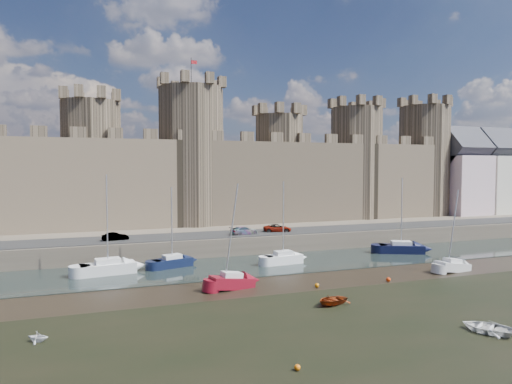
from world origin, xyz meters
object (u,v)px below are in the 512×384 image
at_px(sailboat_1, 172,261).
at_px(sailboat_4, 232,281).
at_px(car_2, 244,231).
at_px(car_1, 115,237).
at_px(sailboat_5, 452,265).
at_px(car_3, 277,228).
at_px(sailboat_2, 283,258).
at_px(sailboat_3, 401,248).
at_px(sailboat_0, 108,267).

bearing_deg(sailboat_1, sailboat_4, -87.89).
bearing_deg(sailboat_4, car_2, 57.33).
bearing_deg(car_1, sailboat_1, -149.13).
height_order(car_1, sailboat_4, sailboat_4).
bearing_deg(sailboat_4, sailboat_5, -13.90).
bearing_deg(sailboat_5, car_3, 115.81).
relative_size(sailboat_2, sailboat_3, 0.97).
bearing_deg(sailboat_1, sailboat_3, -20.11).
distance_m(car_2, sailboat_3, 22.29).
bearing_deg(car_3, car_2, 110.08).
xyz_separation_m(sailboat_3, sailboat_5, (-1.41, -11.30, -0.11)).
bearing_deg(car_2, sailboat_4, 146.10).
xyz_separation_m(car_3, sailboat_2, (-3.49, -10.45, -2.26)).
relative_size(car_1, sailboat_5, 0.35).
relative_size(car_1, sailboat_4, 0.32).
height_order(sailboat_3, sailboat_5, sailboat_3).
bearing_deg(sailboat_2, sailboat_5, -36.04).
xyz_separation_m(car_1, sailboat_1, (6.22, -7.30, -2.28)).
bearing_deg(sailboat_3, car_3, 172.05).
relative_size(sailboat_0, sailboat_2, 1.09).
relative_size(car_3, sailboat_4, 0.39).
bearing_deg(sailboat_0, sailboat_2, -11.87).
distance_m(sailboat_3, sailboat_4, 29.55).
height_order(sailboat_1, sailboat_2, sailboat_2).
relative_size(car_2, sailboat_4, 0.39).
distance_m(sailboat_1, sailboat_5, 33.05).
height_order(sailboat_0, sailboat_1, sailboat_0).
relative_size(car_3, sailboat_2, 0.40).
distance_m(car_3, sailboat_4, 23.26).
bearing_deg(car_3, sailboat_3, -110.16).
distance_m(sailboat_2, sailboat_4, 12.83).
distance_m(car_3, sailboat_1, 18.72).
xyz_separation_m(car_3, sailboat_5, (13.60, -20.57, -2.38)).
bearing_deg(sailboat_5, sailboat_0, 155.28).
bearing_deg(car_1, sailboat_4, -160.86).
bearing_deg(sailboat_0, sailboat_3, -8.20).
bearing_deg(sailboat_1, sailboat_5, -40.20).
bearing_deg(sailboat_2, sailboat_0, 170.46).
relative_size(car_2, sailboat_1, 0.43).
distance_m(car_1, car_2, 17.60).
distance_m(car_3, sailboat_3, 17.79).
relative_size(car_2, sailboat_0, 0.37).
distance_m(car_1, car_3, 23.10).
height_order(sailboat_0, sailboat_5, sailboat_0).
xyz_separation_m(car_1, car_2, (17.60, -0.36, 0.05)).
xyz_separation_m(car_1, car_3, (23.09, 0.47, 0.03)).
xyz_separation_m(sailboat_1, sailboat_4, (4.09, -11.53, -0.01)).
xyz_separation_m(car_2, car_3, (5.50, 0.83, -0.02)).
xyz_separation_m(sailboat_0, sailboat_5, (37.87, -11.62, -0.16)).
height_order(car_3, sailboat_4, sailboat_4).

